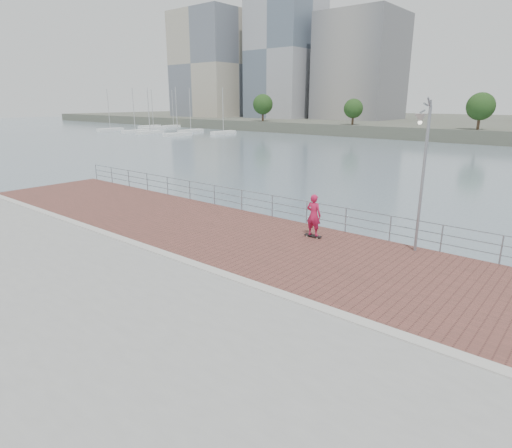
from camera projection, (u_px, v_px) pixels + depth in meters
The scene contains 10 objects.
water at pixel (220, 326), 15.11m from camera, with size 400.00×400.00×0.00m, color slate.
seawall at pixel (85, 366), 11.13m from camera, with size 40.00×24.00×2.00m, color gray.
brick_lane at pixel (281, 246), 17.21m from camera, with size 40.00×6.80×0.02m, color brown.
curb at pixel (219, 272), 14.54m from camera, with size 40.00×0.40×0.06m, color #B7B5AD.
guardrail at pixel (326, 213), 19.53m from camera, with size 39.06×0.06×1.13m.
street_lamp at pixel (422, 151), 15.30m from camera, with size 0.40×1.17×5.51m.
skateboard at pixel (313, 236), 18.28m from camera, with size 0.78×0.25×0.09m.
skateboarder at pixel (314, 215), 18.02m from camera, with size 0.65×0.43×1.80m, color #B91844.
shoreline_trees at pixel (481, 107), 76.32m from camera, with size 109.67×5.08×6.77m.
marina at pixel (162, 129), 108.65m from camera, with size 34.72×26.95×10.39m.
Camera 1 is at (9.60, -9.58, 5.67)m, focal length 30.00 mm.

